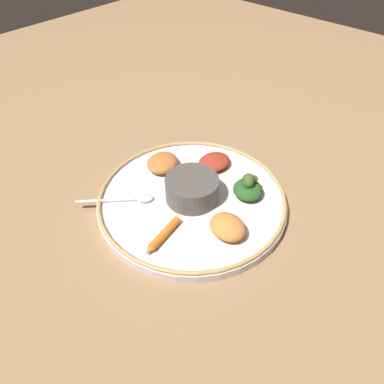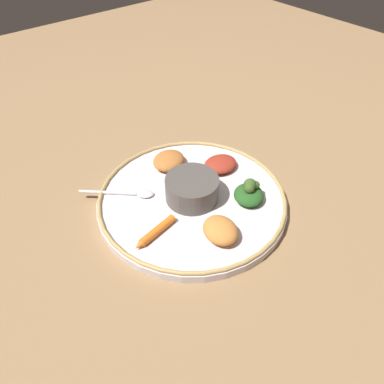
% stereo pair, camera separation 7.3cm
% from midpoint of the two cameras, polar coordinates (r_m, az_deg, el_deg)
% --- Properties ---
extents(ground_plane, '(2.40, 2.40, 0.00)m').
position_cam_midpoint_polar(ground_plane, '(0.76, 2.78, -1.95)').
color(ground_plane, olive).
extents(platter, '(0.38, 0.38, 0.02)m').
position_cam_midpoint_polar(platter, '(0.75, 2.80, -1.47)').
color(platter, silver).
rests_on(platter, ground_plane).
extents(platter_rim, '(0.38, 0.38, 0.01)m').
position_cam_midpoint_polar(platter_rim, '(0.74, 2.83, -0.81)').
color(platter_rim, tan).
rests_on(platter_rim, platter).
extents(center_bowl, '(0.11, 0.11, 0.05)m').
position_cam_midpoint_polar(center_bowl, '(0.73, 2.89, 0.50)').
color(center_bowl, '#4C4742').
rests_on(center_bowl, platter).
extents(spoon, '(0.12, 0.12, 0.01)m').
position_cam_midpoint_polar(spoon, '(0.75, -7.03, -0.32)').
color(spoon, silver).
rests_on(spoon, platter).
extents(greens_pile, '(0.09, 0.09, 0.05)m').
position_cam_midpoint_polar(greens_pile, '(0.74, 11.64, -0.26)').
color(greens_pile, '#23511E').
rests_on(greens_pile, platter).
extents(carrot_near_spoon, '(0.10, 0.03, 0.02)m').
position_cam_midpoint_polar(carrot_near_spoon, '(0.67, -2.57, -6.36)').
color(carrot_near_spoon, orange).
rests_on(carrot_near_spoon, platter).
extents(mound_squash, '(0.07, 0.08, 0.03)m').
position_cam_midpoint_polar(mound_squash, '(0.66, 7.59, -6.03)').
color(mound_squash, '#C67A38').
rests_on(mound_squash, platter).
extents(mound_beet, '(0.08, 0.07, 0.02)m').
position_cam_midpoint_polar(mound_beet, '(0.81, 6.99, 4.18)').
color(mound_beet, maroon).
rests_on(mound_beet, platter).
extents(mound_chickpea, '(0.09, 0.08, 0.03)m').
position_cam_midpoint_polar(mound_chickpea, '(0.81, -1.03, 4.78)').
color(mound_chickpea, '#B2662D').
rests_on(mound_chickpea, platter).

